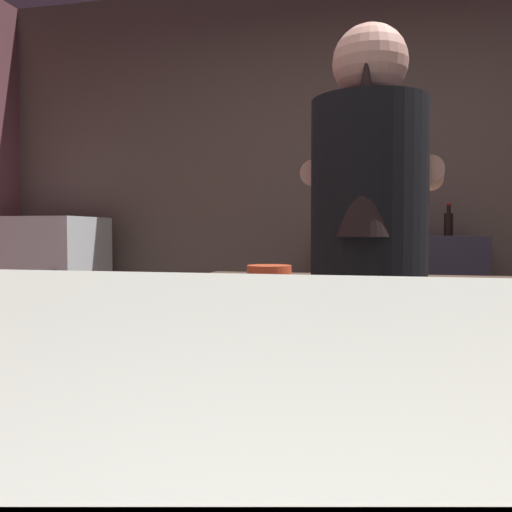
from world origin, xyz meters
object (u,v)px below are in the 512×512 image
mini_fridge (51,308)px  bartender (368,268)px  bottle_vinegar (449,223)px  bottle_soy (381,220)px  mixing_bowl (269,271)px  chefs_knife (452,281)px  bottle_hot_sauce (423,221)px

mini_fridge → bartender: (2.05, -1.52, 0.39)m
bottle_vinegar → mini_fridge: bearing=-176.6°
mini_fridge → bottle_soy: (2.08, 0.26, 0.57)m
mixing_bowl → bottle_vinegar: 1.45m
mixing_bowl → chefs_knife: mixing_bowl is taller
chefs_knife → mini_fridge: bearing=152.3°
mini_fridge → chefs_knife: (2.34, -1.11, 0.32)m
bottle_soy → bottle_vinegar: bearing=-17.0°
mixing_bowl → bottle_hot_sauce: size_ratio=0.83×
chefs_knife → bottle_soy: 1.42m
mini_fridge → bottle_hot_sauce: size_ratio=5.59×
bottle_vinegar → bottle_hot_sauce: 0.16m
bartender → mixing_bowl: bearing=45.2°
mixing_bowl → bottle_hot_sauce: bottle_hot_sauce is taller
bartender → bottle_vinegar: bartender is taller
bottle_vinegar → bottle_hot_sauce: (-0.15, -0.07, 0.01)m
bartender → bottle_hot_sauce: bartender is taller
mini_fridge → bottle_vinegar: bearing=3.4°
chefs_knife → bottle_soy: (-0.25, 1.37, 0.25)m
chefs_knife → bottle_vinegar: bearing=82.1°
mixing_bowl → bottle_soy: bearing=72.1°
bottle_vinegar → bottle_soy: (-0.38, 0.12, 0.02)m
bottle_vinegar → bottle_soy: size_ratio=0.77×
mini_fridge → bottle_hot_sauce: (2.31, 0.07, 0.56)m
mini_fridge → bottle_soy: bearing=7.2°
mini_fridge → mixing_bowl: (1.66, -1.05, 0.34)m
mixing_bowl → bottle_soy: bottle_soy is taller
bartender → bottle_vinegar: 1.72m
bottle_hot_sauce → mini_fridge: bearing=-178.2°
chefs_knife → bottle_soy: size_ratio=1.00×
bartender → bottle_soy: bearing=4.3°
bartender → bottle_hot_sauce: bearing=-4.1°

